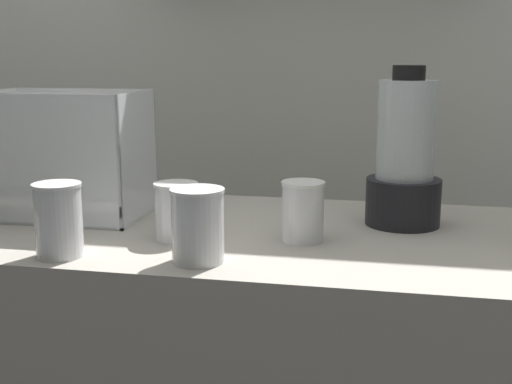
{
  "coord_description": "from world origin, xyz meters",
  "views": [
    {
      "loc": [
        0.27,
        -1.31,
        1.26
      ],
      "look_at": [
        0.0,
        0.0,
        0.98
      ],
      "focal_mm": 46.35,
      "sensor_mm": 36.0,
      "label": 1
    }
  ],
  "objects_px": {
    "blender_pitcher": "(405,161)",
    "juice_cup_orange_right": "(303,215)",
    "juice_cup_carrot_left": "(177,214)",
    "carrot_display_bin": "(70,177)",
    "juice_cup_pomegranate_middle": "(198,231)",
    "juice_cup_mango_far_left": "(59,225)"
  },
  "relations": [
    {
      "from": "blender_pitcher",
      "to": "juice_cup_orange_right",
      "type": "xyz_separation_m",
      "value": [
        -0.19,
        -0.17,
        -0.09
      ]
    },
    {
      "from": "blender_pitcher",
      "to": "juice_cup_carrot_left",
      "type": "height_order",
      "value": "blender_pitcher"
    },
    {
      "from": "carrot_display_bin",
      "to": "blender_pitcher",
      "type": "distance_m",
      "value": 0.74
    },
    {
      "from": "carrot_display_bin",
      "to": "juice_cup_pomegranate_middle",
      "type": "bearing_deg",
      "value": -35.75
    },
    {
      "from": "blender_pitcher",
      "to": "juice_cup_mango_far_left",
      "type": "distance_m",
      "value": 0.71
    },
    {
      "from": "juice_cup_carrot_left",
      "to": "juice_cup_pomegranate_middle",
      "type": "xyz_separation_m",
      "value": [
        0.08,
        -0.13,
        0.0
      ]
    },
    {
      "from": "juice_cup_orange_right",
      "to": "juice_cup_mango_far_left",
      "type": "bearing_deg",
      "value": -155.57
    },
    {
      "from": "blender_pitcher",
      "to": "juice_cup_pomegranate_middle",
      "type": "bearing_deg",
      "value": -136.37
    },
    {
      "from": "blender_pitcher",
      "to": "juice_cup_orange_right",
      "type": "distance_m",
      "value": 0.27
    },
    {
      "from": "juice_cup_carrot_left",
      "to": "juice_cup_orange_right",
      "type": "distance_m",
      "value": 0.25
    },
    {
      "from": "juice_cup_mango_far_left",
      "to": "blender_pitcher",
      "type": "bearing_deg",
      "value": 30.33
    },
    {
      "from": "carrot_display_bin",
      "to": "blender_pitcher",
      "type": "relative_size",
      "value": 1.03
    },
    {
      "from": "carrot_display_bin",
      "to": "juice_cup_mango_far_left",
      "type": "height_order",
      "value": "carrot_display_bin"
    },
    {
      "from": "juice_cup_mango_far_left",
      "to": "juice_cup_carrot_left",
      "type": "height_order",
      "value": "juice_cup_mango_far_left"
    },
    {
      "from": "juice_cup_carrot_left",
      "to": "blender_pitcher",
      "type": "bearing_deg",
      "value": 25.47
    },
    {
      "from": "juice_cup_pomegranate_middle",
      "to": "carrot_display_bin",
      "type": "bearing_deg",
      "value": 144.25
    },
    {
      "from": "juice_cup_mango_far_left",
      "to": "juice_cup_orange_right",
      "type": "height_order",
      "value": "juice_cup_mango_far_left"
    },
    {
      "from": "juice_cup_pomegranate_middle",
      "to": "blender_pitcher",
      "type": "bearing_deg",
      "value": 43.63
    },
    {
      "from": "carrot_display_bin",
      "to": "juice_cup_carrot_left",
      "type": "height_order",
      "value": "carrot_display_bin"
    },
    {
      "from": "blender_pitcher",
      "to": "juice_cup_carrot_left",
      "type": "distance_m",
      "value": 0.49
    },
    {
      "from": "juice_cup_pomegranate_middle",
      "to": "juice_cup_orange_right",
      "type": "distance_m",
      "value": 0.24
    },
    {
      "from": "juice_cup_orange_right",
      "to": "carrot_display_bin",
      "type": "bearing_deg",
      "value": 169.5
    }
  ]
}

